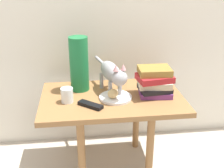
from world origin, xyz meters
The scene contains 9 objects.
ground_plane centered at (0.00, 0.00, 0.00)m, with size 6.00×6.00×0.00m, color #B2A899.
side_table centered at (0.00, 0.00, 0.44)m, with size 0.85×0.53×0.51m.
plate centered at (0.02, -0.03, 0.52)m, with size 0.19×0.19×0.01m, color white.
bread_roll centered at (0.00, -0.04, 0.55)m, with size 0.08×0.06×0.05m, color #E0BC7A.
cat centered at (0.00, 0.04, 0.64)m, with size 0.16×0.47×0.23m.
book_stack centered at (0.25, -0.01, 0.60)m, with size 0.22×0.18×0.17m.
green_vase centered at (-0.19, 0.13, 0.68)m, with size 0.12×0.12×0.34m, color #196B38.
candle_jar centered at (-0.26, -0.04, 0.55)m, with size 0.07×0.07×0.08m.
tv_remote centered at (-0.14, -0.12, 0.52)m, with size 0.15×0.04×0.02m, color black.
Camera 1 is at (-0.19, -1.53, 1.25)m, focal length 45.59 mm.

